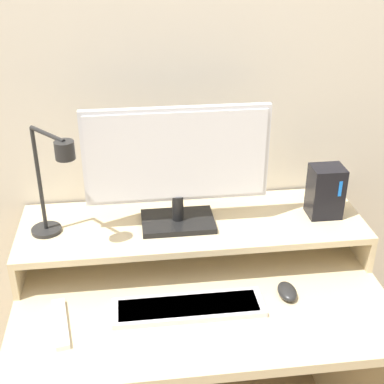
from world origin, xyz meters
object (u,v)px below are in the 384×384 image
(monitor, at_px, (177,164))
(remote_control, at_px, (60,324))
(keyboard, at_px, (188,307))
(router_dock, at_px, (325,191))
(mouse, at_px, (287,291))
(desk_lamp, at_px, (53,182))

(monitor, xyz_separation_m, remote_control, (-0.35, -0.29, -0.33))
(monitor, height_order, keyboard, monitor)
(remote_control, bearing_deg, router_dock, 19.07)
(mouse, distance_m, remote_control, 0.66)
(monitor, distance_m, mouse, 0.50)
(monitor, xyz_separation_m, mouse, (0.30, -0.24, -0.32))
(mouse, relative_size, remote_control, 0.44)
(desk_lamp, height_order, keyboard, desk_lamp)
(monitor, height_order, desk_lamp, monitor)
(monitor, bearing_deg, router_dock, -0.11)
(keyboard, distance_m, remote_control, 0.36)
(monitor, bearing_deg, desk_lamp, -171.51)
(keyboard, xyz_separation_m, mouse, (0.30, 0.03, 0.00))
(router_dock, relative_size, remote_control, 0.85)
(monitor, distance_m, remote_control, 0.56)
(desk_lamp, height_order, remote_control, desk_lamp)
(router_dock, xyz_separation_m, keyboard, (-0.48, -0.27, -0.20))
(monitor, relative_size, keyboard, 1.29)
(mouse, bearing_deg, monitor, 141.40)
(keyboard, relative_size, mouse, 4.84)
(monitor, height_order, mouse, monitor)
(router_dock, bearing_deg, monitor, 179.89)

